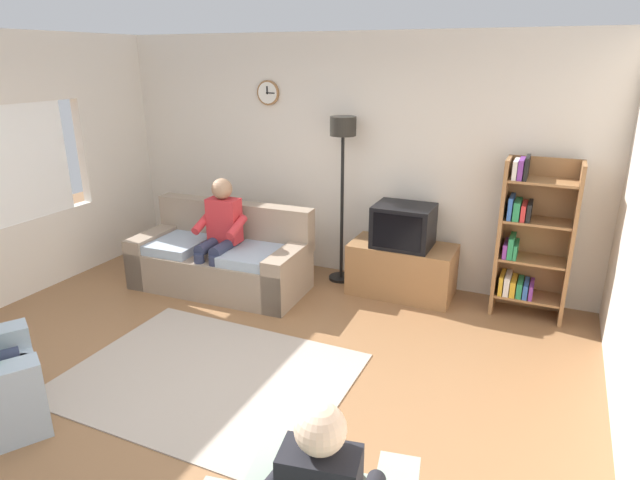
{
  "coord_description": "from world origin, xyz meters",
  "views": [
    {
      "loc": [
        2.22,
        -2.94,
        2.44
      ],
      "look_at": [
        0.36,
        1.18,
        0.88
      ],
      "focal_mm": 29.85,
      "sensor_mm": 36.0,
      "label": 1
    }
  ],
  "objects_px": {
    "couch": "(222,260)",
    "floor_lamp": "(343,154)",
    "person_on_couch": "(219,230)",
    "bookshelf": "(530,239)",
    "tv": "(403,226)",
    "tv_stand": "(402,269)"
  },
  "relations": [
    {
      "from": "couch",
      "to": "tv",
      "type": "relative_size",
      "value": 3.23
    },
    {
      "from": "bookshelf",
      "to": "person_on_couch",
      "type": "height_order",
      "value": "bookshelf"
    },
    {
      "from": "tv_stand",
      "to": "bookshelf",
      "type": "xyz_separation_m",
      "value": [
        1.23,
        0.07,
        0.5
      ]
    },
    {
      "from": "tv",
      "to": "bookshelf",
      "type": "bearing_deg",
      "value": 4.54
    },
    {
      "from": "tv",
      "to": "floor_lamp",
      "type": "relative_size",
      "value": 0.32
    },
    {
      "from": "couch",
      "to": "tv_stand",
      "type": "bearing_deg",
      "value": 18.56
    },
    {
      "from": "tv",
      "to": "bookshelf",
      "type": "xyz_separation_m",
      "value": [
        1.23,
        0.1,
        -0.0
      ]
    },
    {
      "from": "person_on_couch",
      "to": "floor_lamp",
      "type": "bearing_deg",
      "value": 38.3
    },
    {
      "from": "bookshelf",
      "to": "person_on_couch",
      "type": "bearing_deg",
      "value": -165.0
    },
    {
      "from": "couch",
      "to": "floor_lamp",
      "type": "xyz_separation_m",
      "value": [
        1.13,
        0.73,
        1.14
      ]
    },
    {
      "from": "person_on_couch",
      "to": "couch",
      "type": "bearing_deg",
      "value": 122.71
    },
    {
      "from": "tv",
      "to": "person_on_couch",
      "type": "xyz_separation_m",
      "value": [
        -1.8,
        -0.71,
        -0.08
      ]
    },
    {
      "from": "couch",
      "to": "tv_stand",
      "type": "height_order",
      "value": "couch"
    },
    {
      "from": "bookshelf",
      "to": "person_on_couch",
      "type": "xyz_separation_m",
      "value": [
        -3.03,
        -0.81,
        -0.08
      ]
    },
    {
      "from": "floor_lamp",
      "to": "person_on_couch",
      "type": "distance_m",
      "value": 1.55
    },
    {
      "from": "floor_lamp",
      "to": "tv_stand",
      "type": "bearing_deg",
      "value": -7.61
    },
    {
      "from": "tv_stand",
      "to": "bookshelf",
      "type": "relative_size",
      "value": 0.7
    },
    {
      "from": "tv",
      "to": "bookshelf",
      "type": "distance_m",
      "value": 1.23
    },
    {
      "from": "bookshelf",
      "to": "tv_stand",
      "type": "bearing_deg",
      "value": -176.6
    },
    {
      "from": "tv",
      "to": "floor_lamp",
      "type": "xyz_separation_m",
      "value": [
        -0.74,
        0.12,
        0.67
      ]
    },
    {
      "from": "couch",
      "to": "floor_lamp",
      "type": "relative_size",
      "value": 1.05
    },
    {
      "from": "couch",
      "to": "bookshelf",
      "type": "height_order",
      "value": "bookshelf"
    }
  ]
}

